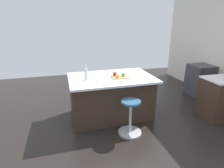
% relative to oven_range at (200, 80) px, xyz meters
% --- Properties ---
extents(ground_plane, '(7.83, 7.83, 0.00)m').
position_rel_oven_range_xyz_m(ground_plane, '(2.66, 0.82, -0.43)').
color(ground_plane, black).
extents(oven_range, '(0.60, 0.61, 0.86)m').
position_rel_oven_range_xyz_m(oven_range, '(0.00, 0.00, 0.00)').
color(oven_range, '#38383D').
rests_on(oven_range, ground_plane).
extents(kitchen_island, '(1.75, 1.15, 0.92)m').
position_rel_oven_range_xyz_m(kitchen_island, '(2.79, 0.58, 0.04)').
color(kitchen_island, '#38281E').
rests_on(kitchen_island, ground_plane).
extents(stool_by_window, '(0.44, 0.44, 0.67)m').
position_rel_oven_range_xyz_m(stool_by_window, '(2.62, 1.33, -0.12)').
color(stool_by_window, '#B7B7BC').
rests_on(stool_by_window, ground_plane).
extents(cutting_board, '(0.36, 0.24, 0.02)m').
position_rel_oven_range_xyz_m(cutting_board, '(2.62, 0.70, 0.50)').
color(cutting_board, tan).
rests_on(cutting_board, kitchen_island).
extents(apple_green, '(0.08, 0.08, 0.08)m').
position_rel_oven_range_xyz_m(apple_green, '(2.56, 0.71, 0.55)').
color(apple_green, '#609E2D').
rests_on(apple_green, cutting_board).
extents(apple_yellow, '(0.08, 0.08, 0.08)m').
position_rel_oven_range_xyz_m(apple_yellow, '(2.70, 0.76, 0.55)').
color(apple_yellow, gold).
rests_on(apple_yellow, cutting_board).
extents(apple_red, '(0.09, 0.09, 0.09)m').
position_rel_oven_range_xyz_m(apple_red, '(2.72, 0.64, 0.56)').
color(apple_red, red).
rests_on(apple_red, cutting_board).
extents(water_bottle, '(0.06, 0.06, 0.31)m').
position_rel_oven_range_xyz_m(water_bottle, '(3.32, 0.69, 0.62)').
color(water_bottle, silver).
rests_on(water_bottle, kitchen_island).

